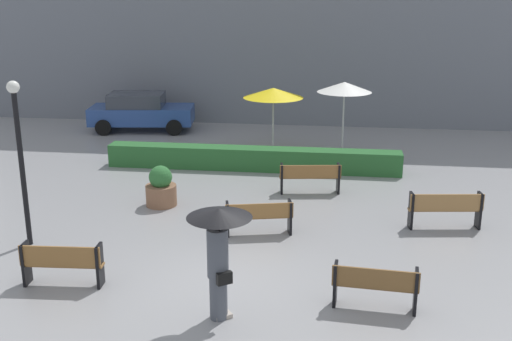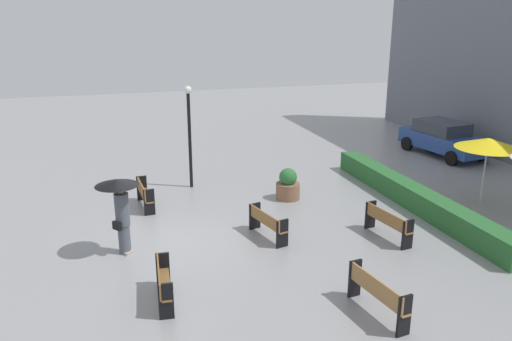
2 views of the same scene
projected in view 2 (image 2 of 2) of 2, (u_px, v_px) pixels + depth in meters
name	position (u px, v px, depth m)	size (l,w,h in m)	color
ground_plane	(166.00, 244.00, 14.48)	(60.00, 60.00, 0.00)	gray
bench_near_right	(163.00, 281.00, 11.44)	(1.59, 0.44, 0.85)	brown
bench_near_left	(144.00, 193.00, 17.07)	(1.64, 0.46, 0.88)	olive
bench_far_right	(377.00, 292.00, 10.89)	(1.82, 0.56, 0.92)	#9E7242
bench_back_row	(387.00, 222.00, 14.70)	(1.79, 0.61, 0.87)	olive
bench_mid_center	(267.00, 222.00, 14.74)	(1.66, 0.73, 0.82)	olive
pedestrian_with_umbrella	(120.00, 203.00, 13.48)	(1.14, 1.14, 2.13)	#4C515B
planter_pot	(288.00, 186.00, 17.90)	(0.84, 0.84, 1.12)	brown
lamp_post	(189.00, 126.00, 18.59)	(0.28, 0.28, 3.81)	black
patio_umbrella_yellow	(488.00, 143.00, 16.96)	(2.14, 2.14, 2.32)	silver
hedge_strip	(413.00, 197.00, 17.17)	(9.57, 0.70, 0.73)	#28602D
parked_car	(443.00, 138.00, 23.40)	(4.39, 2.41, 1.57)	#28478C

